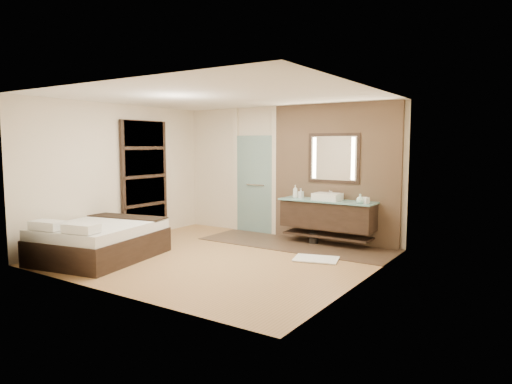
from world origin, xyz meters
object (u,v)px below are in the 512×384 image
Objects in this scene: bed at (100,241)px; waste_bin at (314,238)px; vanity at (327,215)px; mirror_unit at (334,158)px.

bed is 9.65× the size of waste_bin.
vanity reaches higher than waste_bin.
waste_bin is at bearing 39.56° from bed.
bed is at bearing -129.68° from waste_bin.
waste_bin is (-0.25, -0.31, -1.54)m from mirror_unit.
mirror_unit is 4.71× the size of waste_bin.
waste_bin is (-0.25, -0.07, -0.47)m from vanity.
waste_bin is at bearing -164.97° from vanity.
mirror_unit is at bearing 39.57° from bed.
vanity is 1.10m from mirror_unit.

